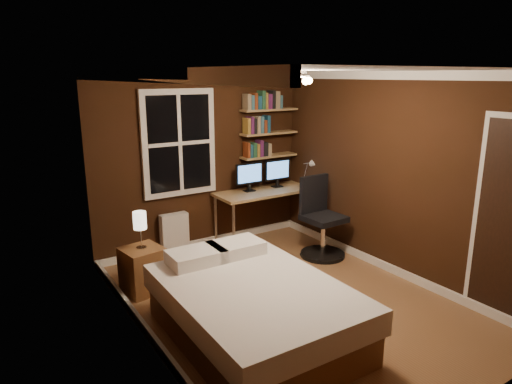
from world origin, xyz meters
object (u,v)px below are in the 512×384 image
bedside_lamp (140,230)px  office_chair (321,225)px  monitor_left (249,177)px  bed (253,309)px  nightstand (143,270)px  radiator (175,234)px  monitor_right (277,173)px  desk_lamp (309,172)px  desk (268,194)px

bedside_lamp → office_chair: size_ratio=0.39×
bedside_lamp → monitor_left: (1.92, 0.75, 0.24)m
office_chair → bed: bearing=-149.0°
bed → nightstand: size_ratio=3.82×
radiator → monitor_right: size_ratio=1.32×
bedside_lamp → nightstand: bearing=0.0°
bedside_lamp → radiator: 1.26m
radiator → monitor_left: (1.15, -0.14, 0.70)m
bed → office_chair: (1.89, 1.24, 0.14)m
bedside_lamp → desk_lamp: (2.88, 0.55, 0.25)m
desk → bedside_lamp: bearing=-163.1°
radiator → nightstand: bearing=-130.7°
desk_lamp → office_chair: bearing=-117.6°
desk → monitor_right: bearing=20.7°
bed → bedside_lamp: bedside_lamp is taller
bed → nightstand: (-0.56, 1.50, -0.03)m
monitor_left → desk: bearing=-15.9°
radiator → desk: 1.52m
monitor_left → office_chair: bearing=-62.0°
desk → monitor_left: (-0.29, 0.08, 0.27)m
bed → monitor_right: size_ratio=4.59×
desk_lamp → desk: bearing=170.0°
monitor_left → monitor_right: same height
monitor_right → radiator: bearing=175.2°
office_chair → monitor_left: bearing=115.9°
monitor_left → desk_lamp: size_ratio=1.01×
bedside_lamp → radiator: size_ratio=0.74×
bedside_lamp → monitor_left: size_ratio=0.98×
bed → desk_lamp: desk_lamp is taller
bed → radiator: bed is taller
radiator → desk: (1.44, -0.22, 0.43)m
monitor_right → desk_lamp: size_ratio=1.01×
bed → desk: (1.65, 2.17, 0.43)m
bedside_lamp → desk: size_ratio=0.26×
radiator → desk_lamp: 2.26m
monitor_left → office_chair: 1.27m
nightstand → bedside_lamp: bedside_lamp is taller
desk_lamp → nightstand: bearing=-169.2°
nightstand → radiator: size_ratio=0.91×
bedside_lamp → desk: (2.21, 0.67, -0.03)m
desk_lamp → bed: bearing=-138.6°
monitor_right → desk_lamp: 0.50m
bedside_lamp → radiator: (0.77, 0.89, -0.46)m
bed → office_chair: 2.27m
desk → monitor_left: size_ratio=3.70×
desk → monitor_left: bearing=164.1°
monitor_right → bed: bearing=-129.7°
office_chair → monitor_right: bearing=89.6°
nightstand → bedside_lamp: (0.00, 0.00, 0.48)m
bed → bedside_lamp: (-0.56, 1.50, 0.46)m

